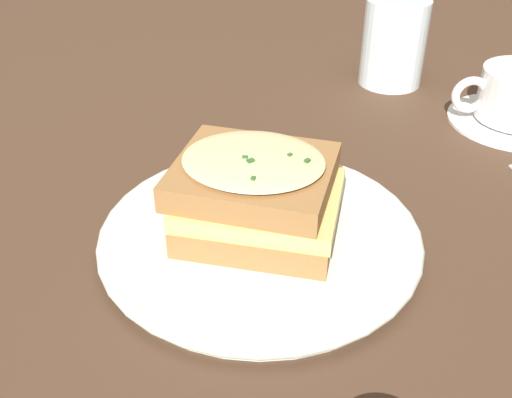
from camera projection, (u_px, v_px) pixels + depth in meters
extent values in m
plane|color=#473021|center=(258.00, 229.00, 0.51)|extent=(2.40, 2.40, 0.00)
cylinder|color=silver|center=(256.00, 237.00, 0.49)|extent=(0.25, 0.25, 0.02)
torus|color=silver|center=(256.00, 233.00, 0.49)|extent=(0.26, 0.26, 0.01)
cube|color=olive|center=(256.00, 218.00, 0.48)|extent=(0.13, 0.14, 0.02)
cube|color=#E0C16B|center=(256.00, 199.00, 0.47)|extent=(0.12, 0.14, 0.01)
cube|color=olive|center=(250.00, 176.00, 0.46)|extent=(0.13, 0.14, 0.02)
ellipsoid|color=beige|center=(250.00, 160.00, 0.46)|extent=(0.12, 0.13, 0.01)
cube|color=#2D6028|center=(287.00, 154.00, 0.45)|extent=(0.00, 0.00, 0.00)
cube|color=#2D6028|center=(248.00, 160.00, 0.45)|extent=(0.01, 0.01, 0.00)
cube|color=#2D6028|center=(304.00, 160.00, 0.45)|extent=(0.01, 0.01, 0.00)
cube|color=#2D6028|center=(250.00, 178.00, 0.43)|extent=(0.00, 0.00, 0.00)
cube|color=#2D6028|center=(242.00, 157.00, 0.45)|extent=(0.00, 0.00, 0.00)
torus|color=white|center=(469.00, 95.00, 0.66)|extent=(0.01, 0.04, 0.04)
cylinder|color=silver|center=(392.00, 42.00, 0.75)|extent=(0.08, 0.08, 0.11)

